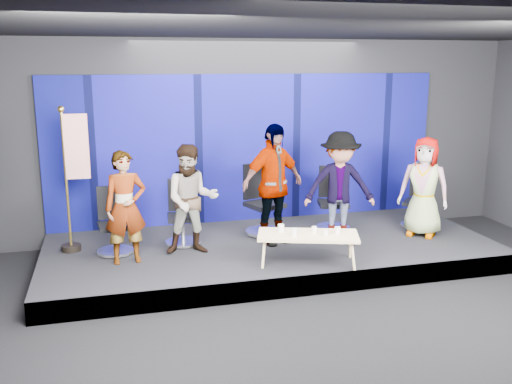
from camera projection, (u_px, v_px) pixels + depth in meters
ground at (330, 330)px, 6.77m from camera, size 10.00×10.00×0.00m
room_walls at (336, 125)px, 6.23m from camera, size 10.02×8.02×3.51m
riser at (271, 252)px, 9.09m from camera, size 7.00×3.00×0.30m
backdrop at (248, 148)px, 10.13m from camera, size 7.00×0.08×2.60m
chair_a at (114, 232)px, 8.52m from camera, size 0.61×0.61×0.99m
panelist_a at (125, 207)px, 8.02m from camera, size 0.62×0.44×1.61m
chair_b at (182, 223)px, 8.96m from camera, size 0.62×0.62×1.01m
panelist_b at (192, 200)px, 8.40m from camera, size 0.85×0.69×1.64m
chair_c at (263, 211)px, 9.47m from camera, size 0.84×0.84×1.17m
panelist_c at (273, 184)px, 8.87m from camera, size 1.20×0.82×1.89m
chair_d at (333, 209)px, 9.72m from camera, size 0.73×0.73×1.08m
panelist_d at (340, 186)px, 9.11m from camera, size 1.25×0.89×1.74m
chair_e at (419, 208)px, 9.87m from camera, size 0.80×0.80×1.01m
panelist_e at (424, 187)px, 9.28m from camera, size 0.94×0.92×1.63m
coffee_table at (308, 236)px, 8.05m from camera, size 1.52×1.01×0.43m
mug_a at (281, 228)px, 8.15m from camera, size 0.09×0.09×0.11m
mug_b at (294, 232)px, 7.95m from camera, size 0.09×0.09×0.11m
mug_c at (314, 229)px, 8.11m from camera, size 0.07×0.07×0.09m
mug_d at (326, 233)px, 7.97m from camera, size 0.07×0.07×0.08m
mug_e at (338, 230)px, 8.04m from camera, size 0.08×0.08×0.10m
flag_stand at (74, 176)px, 8.43m from camera, size 0.50×0.29×2.19m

